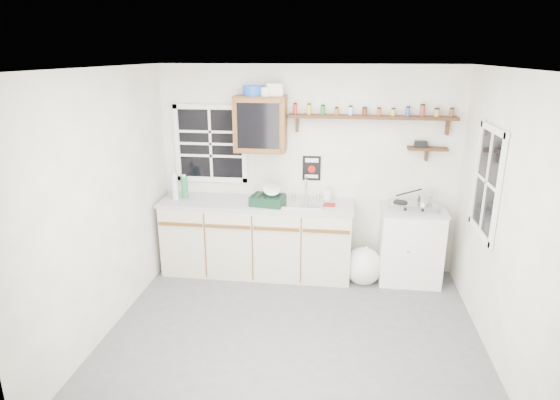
% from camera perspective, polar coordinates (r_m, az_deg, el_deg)
% --- Properties ---
extents(room, '(3.64, 3.24, 2.54)m').
position_cam_1_polar(room, '(4.20, 1.72, -1.55)').
color(room, '#515153').
rests_on(room, ground).
extents(main_cabinet, '(2.31, 0.63, 0.92)m').
position_cam_1_polar(main_cabinet, '(5.76, -2.82, -4.53)').
color(main_cabinet, '#BCB69C').
rests_on(main_cabinet, floor).
extents(right_cabinet, '(0.73, 0.57, 0.91)m').
position_cam_1_polar(right_cabinet, '(5.76, 15.57, -5.23)').
color(right_cabinet, silver).
rests_on(right_cabinet, floor).
extents(sink, '(0.52, 0.44, 0.29)m').
position_cam_1_polar(sink, '(5.53, 2.59, -0.28)').
color(sink, '#AEAEB3').
rests_on(sink, main_cabinet).
extents(upper_cabinet, '(0.60, 0.32, 0.65)m').
position_cam_1_polar(upper_cabinet, '(5.53, -2.40, 9.23)').
color(upper_cabinet, brown).
rests_on(upper_cabinet, wall_back).
extents(upper_cabinet_clutter, '(0.47, 0.24, 0.14)m').
position_cam_1_polar(upper_cabinet_clutter, '(5.48, -2.21, 13.21)').
color(upper_cabinet_clutter, '#1A48AD').
rests_on(upper_cabinet_clutter, upper_cabinet).
extents(spice_shelf, '(1.91, 0.18, 0.35)m').
position_cam_1_polar(spice_shelf, '(5.51, 11.19, 9.98)').
color(spice_shelf, black).
rests_on(spice_shelf, wall_back).
extents(secondary_shelf, '(0.45, 0.16, 0.24)m').
position_cam_1_polar(secondary_shelf, '(5.65, 17.31, 6.08)').
color(secondary_shelf, black).
rests_on(secondary_shelf, wall_back).
extents(warning_sign, '(0.22, 0.02, 0.30)m').
position_cam_1_polar(warning_sign, '(5.70, 3.88, 3.89)').
color(warning_sign, black).
rests_on(warning_sign, wall_back).
extents(window_back, '(0.93, 0.03, 0.98)m').
position_cam_1_polar(window_back, '(5.86, -8.45, 6.80)').
color(window_back, black).
rests_on(window_back, wall_back).
extents(window_right, '(0.03, 0.78, 1.08)m').
position_cam_1_polar(window_right, '(4.85, 23.96, 2.01)').
color(window_right, black).
rests_on(window_right, wall_back).
extents(water_bottles, '(0.17, 0.16, 0.33)m').
position_cam_1_polar(water_bottles, '(5.79, -12.08, 1.54)').
color(water_bottles, silver).
rests_on(water_bottles, main_cabinet).
extents(dish_rack, '(0.42, 0.34, 0.28)m').
position_cam_1_polar(dish_rack, '(5.45, -1.35, 0.33)').
color(dish_rack, black).
rests_on(dish_rack, main_cabinet).
extents(soap_bottle, '(0.11, 0.11, 0.18)m').
position_cam_1_polar(soap_bottle, '(5.66, 5.89, 0.89)').
color(soap_bottle, white).
rests_on(soap_bottle, main_cabinet).
extents(rag, '(0.14, 0.12, 0.02)m').
position_cam_1_polar(rag, '(5.47, 6.04, -0.59)').
color(rag, maroon).
rests_on(rag, main_cabinet).
extents(hotplate, '(0.55, 0.31, 0.08)m').
position_cam_1_polar(hotplate, '(5.57, 15.81, -0.65)').
color(hotplate, '#AEAEB3').
rests_on(hotplate, right_cabinet).
extents(saucepan, '(0.39, 0.30, 0.18)m').
position_cam_1_polar(saucepan, '(5.57, 17.17, 0.16)').
color(saucepan, '#AEAEB3').
rests_on(saucepan, hotplate).
extents(trash_bag, '(0.43, 0.39, 0.49)m').
position_cam_1_polar(trash_bag, '(5.68, 10.15, -7.89)').
color(trash_bag, silver).
rests_on(trash_bag, floor).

